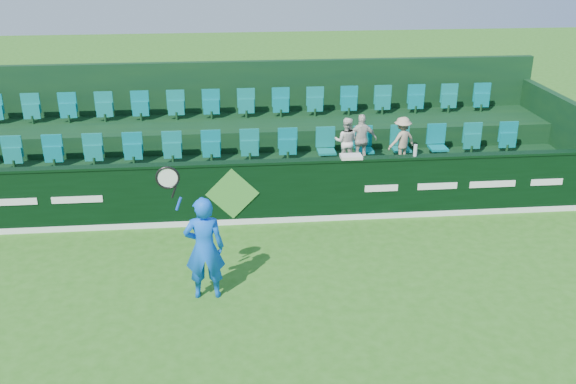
{
  "coord_description": "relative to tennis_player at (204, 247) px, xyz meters",
  "views": [
    {
      "loc": [
        -0.04,
        -8.23,
        5.77
      ],
      "look_at": [
        1.04,
        2.8,
        1.15
      ],
      "focal_mm": 40.0,
      "sensor_mm": 36.0,
      "label": 1
    }
  ],
  "objects": [
    {
      "name": "stand_tier_back",
      "position": [
        0.5,
        5.84,
        -0.26
      ],
      "size": [
        16.0,
        1.8,
        1.3
      ],
      "primitive_type": "cube",
      "color": "black",
      "rests_on": "ground"
    },
    {
      "name": "towel",
      "position": [
        2.96,
        2.84,
        0.47
      ],
      "size": [
        0.44,
        0.28,
        0.07
      ],
      "primitive_type": "cube",
      "color": "silver",
      "rests_on": "sponsor_hoarding"
    },
    {
      "name": "sponsor_hoarding",
      "position": [
        0.5,
        2.84,
        -0.24
      ],
      "size": [
        16.0,
        0.25,
        1.35
      ],
      "color": "black",
      "rests_on": "ground"
    },
    {
      "name": "spectator_left",
      "position": [
        3.06,
        3.96,
        0.43
      ],
      "size": [
        0.62,
        0.54,
        1.09
      ],
      "primitive_type": "imported",
      "rotation": [
        0.0,
        0.0,
        2.86
      ],
      "color": "silver",
      "rests_on": "stand_tier_front"
    },
    {
      "name": "stand_rear",
      "position": [
        0.5,
        6.28,
        0.3
      ],
      "size": [
        16.0,
        4.1,
        2.6
      ],
      "color": "black",
      "rests_on": "ground"
    },
    {
      "name": "seat_row_front",
      "position": [
        0.5,
        4.34,
        0.19
      ],
      "size": [
        13.5,
        0.5,
        0.6
      ],
      "primitive_type": "cube",
      "color": "#0E736E",
      "rests_on": "stand_tier_front"
    },
    {
      "name": "ground",
      "position": [
        0.5,
        -1.16,
        -0.91
      ],
      "size": [
        60.0,
        60.0,
        0.0
      ],
      "primitive_type": "plane",
      "color": "#2A6518",
      "rests_on": "ground"
    },
    {
      "name": "tennis_player",
      "position": [
        0.0,
        0.0,
        0.0
      ],
      "size": [
        1.07,
        0.43,
        2.43
      ],
      "color": "blue",
      "rests_on": "ground"
    },
    {
      "name": "spectator_middle",
      "position": [
        3.41,
        3.96,
        0.46
      ],
      "size": [
        0.68,
        0.29,
        1.15
      ],
      "primitive_type": "imported",
      "rotation": [
        0.0,
        0.0,
        3.13
      ],
      "color": "beige",
      "rests_on": "stand_tier_front"
    },
    {
      "name": "drinks_bottle",
      "position": [
        4.3,
        2.84,
        0.56
      ],
      "size": [
        0.08,
        0.08,
        0.25
      ],
      "primitive_type": "cylinder",
      "color": "silver",
      "rests_on": "sponsor_hoarding"
    },
    {
      "name": "seat_row_back",
      "position": [
        0.5,
        6.14,
        0.69
      ],
      "size": [
        13.5,
        0.5,
        0.6
      ],
      "primitive_type": "cube",
      "color": "#0E736E",
      "rests_on": "stand_tier_back"
    },
    {
      "name": "stand_tier_front",
      "position": [
        0.5,
        3.94,
        -0.51
      ],
      "size": [
        16.0,
        2.0,
        0.8
      ],
      "primitive_type": "cube",
      "color": "black",
      "rests_on": "ground"
    },
    {
      "name": "spectator_right",
      "position": [
        4.32,
        3.96,
        0.42
      ],
      "size": [
        0.79,
        0.63,
        1.06
      ],
      "primitive_type": "imported",
      "rotation": [
        0.0,
        0.0,
        3.54
      ],
      "color": "tan",
      "rests_on": "stand_tier_front"
    }
  ]
}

